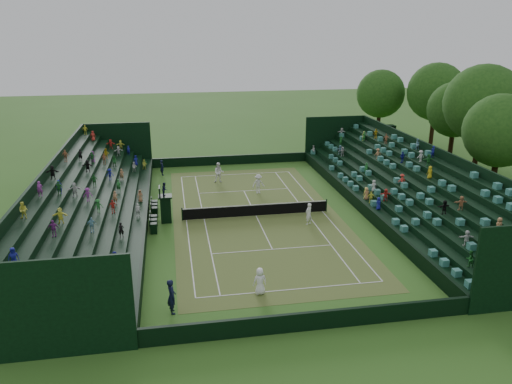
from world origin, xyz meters
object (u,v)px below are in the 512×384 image
umpire_chair (165,205)px  player_far_east (258,184)px  player_near_west (260,281)px  player_far_west (219,173)px  tennis_net (256,210)px  player_near_east (309,214)px

umpire_chair → player_far_east: (8.21, 5.65, -0.47)m
umpire_chair → player_far_east: bearing=34.6°
player_near_west → umpire_chair: bearing=-74.5°
player_far_east → player_near_west: bearing=-109.6°
umpire_chair → player_far_west: (5.07, 9.58, -0.38)m
tennis_net → player_near_east: player_near_east is taller
player_far_east → tennis_net: bearing=-111.7°
tennis_net → player_far_west: 9.73m
player_near_west → player_near_east: (5.50, 9.58, 0.06)m
umpire_chair → player_far_east: 9.98m
player_far_west → player_far_east: size_ratio=1.10×
tennis_net → umpire_chair: bearing=-179.5°
umpire_chair → player_far_east: size_ratio=1.80×
umpire_chair → player_far_west: umpire_chair is taller
player_far_west → player_far_east: bearing=-44.9°
umpire_chair → player_near_west: size_ratio=2.00×
player_near_west → player_far_west: bearing=-97.6°
umpire_chair → player_near_west: (5.12, -11.96, -0.56)m
player_near_east → tennis_net: bearing=-68.7°
player_far_west → tennis_net: bearing=-72.0°
umpire_chair → player_near_west: bearing=-66.8°
umpire_chair → player_near_west: 13.02m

